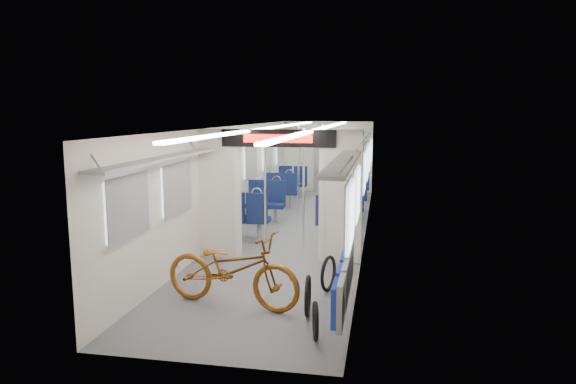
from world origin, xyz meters
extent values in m
plane|color=#515456|center=(0.00, 0.00, 0.00)|extent=(12.00, 12.00, 0.00)
cube|color=beige|center=(-1.45, 0.00, 1.15)|extent=(0.02, 12.00, 2.30)
cube|color=beige|center=(1.45, 0.00, 1.15)|extent=(0.02, 12.00, 2.30)
cube|color=beige|center=(0.00, 6.00, 1.15)|extent=(2.90, 0.02, 2.30)
cube|color=beige|center=(0.00, -6.00, 1.15)|extent=(2.90, 0.02, 2.30)
cube|color=silver|center=(0.00, 0.00, 2.30)|extent=(2.90, 12.00, 0.02)
cube|color=white|center=(-0.55, 0.00, 2.27)|extent=(0.12, 11.40, 0.04)
cube|color=white|center=(0.55, 0.00, 2.27)|extent=(0.12, 11.40, 0.04)
cube|color=beige|center=(-1.12, -2.00, 1.00)|extent=(0.65, 0.18, 2.00)
cube|color=beige|center=(1.12, -2.00, 1.00)|extent=(0.65, 0.18, 2.00)
cube|color=beige|center=(0.00, -2.00, 2.15)|extent=(2.90, 0.18, 0.30)
cylinder|color=beige|center=(-0.80, -2.00, 1.00)|extent=(0.20, 0.20, 2.00)
cylinder|color=beige|center=(0.80, -2.00, 1.00)|extent=(0.20, 0.20, 2.00)
cube|color=black|center=(0.00, -2.11, 2.15)|extent=(2.00, 0.03, 0.30)
cube|color=#FF0C07|center=(0.00, -2.13, 2.15)|extent=(1.20, 0.02, 0.14)
cube|color=silver|center=(-1.42, -4.80, 1.40)|extent=(0.04, 1.00, 0.75)
cube|color=silver|center=(1.42, -4.80, 1.40)|extent=(0.04, 1.00, 0.75)
cube|color=silver|center=(-1.42, -3.20, 1.40)|extent=(0.04, 1.00, 0.75)
cube|color=silver|center=(1.42, -3.20, 1.40)|extent=(0.04, 1.00, 0.75)
cube|color=silver|center=(-1.42, -0.50, 1.40)|extent=(0.04, 1.00, 0.75)
cube|color=silver|center=(1.42, -0.50, 1.40)|extent=(0.04, 1.00, 0.75)
cube|color=silver|center=(-1.42, 1.40, 1.40)|extent=(0.04, 1.00, 0.75)
cube|color=silver|center=(1.42, 1.40, 1.40)|extent=(0.04, 1.00, 0.75)
cube|color=silver|center=(-1.42, 3.30, 1.40)|extent=(0.04, 1.00, 0.75)
cube|color=silver|center=(1.42, 3.30, 1.40)|extent=(0.04, 1.00, 0.75)
cube|color=silver|center=(-1.42, 5.10, 1.40)|extent=(0.04, 1.00, 0.75)
cube|color=silver|center=(1.42, 5.10, 1.40)|extent=(0.04, 1.00, 0.75)
cube|color=gray|center=(-1.27, -4.00, 1.95)|extent=(0.30, 3.60, 0.04)
cube|color=gray|center=(1.27, -4.00, 1.95)|extent=(0.30, 3.60, 0.04)
cube|color=gray|center=(-1.27, 2.00, 1.95)|extent=(0.30, 7.60, 0.04)
cube|color=gray|center=(1.27, 2.00, 1.95)|extent=(0.30, 7.60, 0.04)
cube|color=gray|center=(0.00, 5.94, 1.00)|extent=(0.90, 0.05, 2.00)
imported|color=brown|center=(-0.17, -4.36, 0.51)|extent=(2.05, 1.04, 1.03)
cube|color=gray|center=(1.38, -5.52, 0.58)|extent=(0.06, 0.46, 0.52)
cube|color=#1125A0|center=(1.32, -5.52, 0.58)|extent=(0.06, 0.42, 0.44)
cube|color=gray|center=(1.38, -4.97, 0.58)|extent=(0.06, 0.46, 0.52)
cube|color=#1125A0|center=(1.32, -4.97, 0.58)|extent=(0.06, 0.42, 0.44)
cube|color=gray|center=(1.38, -4.42, 0.58)|extent=(0.06, 0.46, 0.52)
cube|color=#1125A0|center=(1.32, -4.42, 0.58)|extent=(0.06, 0.42, 0.44)
cube|color=gray|center=(1.38, -3.87, 0.58)|extent=(0.06, 0.46, 0.52)
cube|color=#1125A0|center=(1.32, -3.87, 0.58)|extent=(0.06, 0.42, 0.44)
torus|color=black|center=(1.07, -5.21, 0.20)|extent=(0.14, 0.45, 0.45)
torus|color=black|center=(0.88, -4.54, 0.25)|extent=(0.08, 0.54, 0.54)
torus|color=black|center=(1.04, -3.56, 0.24)|extent=(0.19, 0.52, 0.53)
cube|color=#0E193F|center=(-0.70, -0.69, 0.40)|extent=(0.44, 0.41, 0.10)
cylinder|color=gray|center=(-0.70, -0.69, 0.17)|extent=(0.10, 0.10, 0.35)
cube|color=#0E193F|center=(-0.70, -0.85, 0.72)|extent=(0.44, 0.08, 0.53)
torus|color=silver|center=(-0.70, -0.85, 0.98)|extent=(0.22, 0.03, 0.22)
cube|color=#0E193F|center=(-0.70, 0.96, 0.40)|extent=(0.44, 0.41, 0.10)
cylinder|color=gray|center=(-0.70, 0.96, 0.17)|extent=(0.10, 0.10, 0.35)
cube|color=#0E193F|center=(-0.70, 1.13, 0.72)|extent=(0.44, 0.08, 0.53)
torus|color=silver|center=(-0.70, 1.13, 0.98)|extent=(0.22, 0.03, 0.22)
cube|color=#0E193F|center=(-1.17, -0.69, 0.40)|extent=(0.44, 0.41, 0.10)
cylinder|color=gray|center=(-1.17, -0.69, 0.17)|extent=(0.10, 0.10, 0.35)
cube|color=#0E193F|center=(-1.17, -0.85, 0.72)|extent=(0.44, 0.08, 0.53)
torus|color=silver|center=(-1.17, -0.85, 0.98)|extent=(0.22, 0.03, 0.22)
cube|color=#0E193F|center=(-1.17, 0.96, 0.40)|extent=(0.44, 0.41, 0.10)
cylinder|color=gray|center=(-1.17, 0.96, 0.17)|extent=(0.10, 0.10, 0.35)
cube|color=#0E193F|center=(-1.17, 1.13, 0.72)|extent=(0.44, 0.08, 0.53)
torus|color=silver|center=(-1.17, 1.13, 0.98)|extent=(0.22, 0.03, 0.22)
cube|color=#0E193F|center=(0.70, -0.62, 0.40)|extent=(0.42, 0.39, 0.10)
cylinder|color=gray|center=(0.70, -0.62, 0.17)|extent=(0.10, 0.10, 0.35)
cube|color=#0E193F|center=(0.70, -0.78, 0.71)|extent=(0.42, 0.08, 0.52)
torus|color=silver|center=(0.70, -0.78, 0.97)|extent=(0.22, 0.03, 0.22)
cube|color=#0E193F|center=(0.70, 0.98, 0.40)|extent=(0.42, 0.39, 0.10)
cylinder|color=gray|center=(0.70, 0.98, 0.17)|extent=(0.10, 0.10, 0.35)
cube|color=#0E193F|center=(0.70, 1.14, 0.71)|extent=(0.42, 0.08, 0.52)
torus|color=silver|center=(0.70, 1.14, 0.97)|extent=(0.22, 0.03, 0.22)
cube|color=#0E193F|center=(1.17, -0.62, 0.40)|extent=(0.42, 0.39, 0.10)
cylinder|color=gray|center=(1.17, -0.62, 0.17)|extent=(0.10, 0.10, 0.35)
cube|color=#0E193F|center=(1.17, -0.78, 0.71)|extent=(0.42, 0.08, 0.52)
torus|color=silver|center=(1.17, -0.78, 0.97)|extent=(0.22, 0.03, 0.22)
cube|color=#0E193F|center=(1.17, 0.98, 0.40)|extent=(0.42, 0.39, 0.10)
cylinder|color=gray|center=(1.17, 0.98, 0.17)|extent=(0.10, 0.10, 0.35)
cube|color=#0E193F|center=(1.17, 1.14, 0.71)|extent=(0.42, 0.08, 0.52)
torus|color=silver|center=(1.17, 1.14, 0.97)|extent=(0.22, 0.03, 0.22)
cube|color=#0E193F|center=(-0.70, 3.01, 0.40)|extent=(0.41, 0.39, 0.10)
cylinder|color=gray|center=(-0.70, 3.01, 0.17)|extent=(0.10, 0.10, 0.35)
cube|color=#0E193F|center=(-0.70, 2.85, 0.70)|extent=(0.41, 0.07, 0.51)
torus|color=silver|center=(-0.70, 2.85, 0.96)|extent=(0.21, 0.03, 0.21)
cube|color=#0E193F|center=(-0.70, 4.57, 0.40)|extent=(0.41, 0.39, 0.10)
cylinder|color=gray|center=(-0.70, 4.57, 0.17)|extent=(0.10, 0.10, 0.35)
cube|color=#0E193F|center=(-0.70, 4.73, 0.70)|extent=(0.41, 0.07, 0.51)
torus|color=silver|center=(-0.70, 4.73, 0.96)|extent=(0.21, 0.03, 0.21)
cube|color=#0E193F|center=(-1.17, 3.01, 0.40)|extent=(0.41, 0.39, 0.10)
cylinder|color=gray|center=(-1.17, 3.01, 0.17)|extent=(0.10, 0.10, 0.35)
cube|color=#0E193F|center=(-1.17, 2.85, 0.70)|extent=(0.41, 0.07, 0.51)
torus|color=silver|center=(-1.17, 2.85, 0.96)|extent=(0.21, 0.03, 0.21)
cube|color=#0E193F|center=(-1.17, 4.57, 0.40)|extent=(0.41, 0.39, 0.10)
cylinder|color=gray|center=(-1.17, 4.57, 0.17)|extent=(0.10, 0.10, 0.35)
cube|color=#0E193F|center=(-1.17, 4.73, 0.70)|extent=(0.41, 0.07, 0.51)
torus|color=silver|center=(-1.17, 4.73, 0.96)|extent=(0.21, 0.03, 0.21)
cube|color=#0E193F|center=(0.70, 2.50, 0.40)|extent=(0.48, 0.44, 0.10)
cylinder|color=gray|center=(0.70, 2.50, 0.17)|extent=(0.10, 0.10, 0.35)
cube|color=#0E193F|center=(0.70, 2.32, 0.74)|extent=(0.48, 0.08, 0.58)
torus|color=silver|center=(0.70, 2.32, 1.03)|extent=(0.24, 0.03, 0.24)
cube|color=#0E193F|center=(0.70, 4.30, 0.40)|extent=(0.48, 0.44, 0.10)
cylinder|color=gray|center=(0.70, 4.30, 0.17)|extent=(0.10, 0.10, 0.35)
cube|color=#0E193F|center=(0.70, 4.48, 0.74)|extent=(0.48, 0.08, 0.58)
torus|color=silver|center=(0.70, 4.48, 1.03)|extent=(0.24, 0.03, 0.24)
cube|color=#0E193F|center=(1.17, 2.50, 0.40)|extent=(0.48, 0.44, 0.10)
cylinder|color=gray|center=(1.17, 2.50, 0.17)|extent=(0.10, 0.10, 0.35)
cube|color=#0E193F|center=(1.17, 2.32, 0.74)|extent=(0.48, 0.08, 0.58)
torus|color=silver|center=(1.17, 2.32, 1.03)|extent=(0.24, 0.03, 0.24)
cube|color=#0E193F|center=(1.17, 4.30, 0.40)|extent=(0.48, 0.44, 0.10)
cylinder|color=gray|center=(1.17, 4.30, 0.17)|extent=(0.10, 0.10, 0.35)
cube|color=#0E193F|center=(1.17, 4.48, 0.74)|extent=(0.48, 0.08, 0.58)
torus|color=silver|center=(1.17, 4.48, 1.03)|extent=(0.24, 0.03, 0.24)
cylinder|color=silver|center=(-0.34, -1.65, 1.15)|extent=(0.04, 0.04, 2.30)
cylinder|color=silver|center=(0.33, -1.32, 1.15)|extent=(0.04, 0.04, 2.30)
cylinder|color=silver|center=(-0.25, 1.64, 1.15)|extent=(0.04, 0.04, 2.30)
cylinder|color=silver|center=(0.31, 1.81, 1.15)|extent=(0.04, 0.04, 2.30)
camera|label=1|loc=(1.77, -10.75, 2.60)|focal=32.00mm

